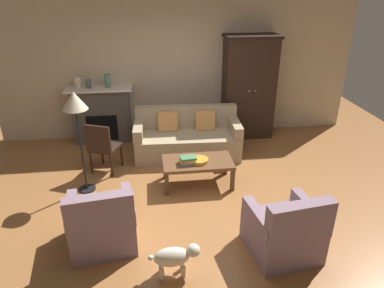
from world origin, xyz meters
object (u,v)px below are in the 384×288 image
at_px(fruit_bowl, 199,160).
at_px(coffee_table, 198,164).
at_px(fireplace, 102,114).
at_px(armchair_near_left, 102,224).
at_px(couch, 187,138).
at_px(armoire, 249,87).
at_px(book_stack, 188,160).
at_px(mantel_vase_slate, 89,84).
at_px(mantel_vase_jade, 108,81).
at_px(armchair_near_right, 285,232).
at_px(side_chair_wooden, 102,145).
at_px(mantel_vase_cream, 78,83).
at_px(dog, 175,257).
at_px(floor_lamp, 75,107).

bearing_deg(fruit_bowl, coffee_table, 112.75).
bearing_deg(fruit_bowl, fireplace, 130.48).
relative_size(fruit_bowl, armchair_near_left, 0.32).
bearing_deg(coffee_table, fireplace, 130.80).
bearing_deg(couch, armchair_near_left, -118.84).
relative_size(armoire, armchair_near_left, 2.34).
height_order(book_stack, mantel_vase_slate, mantel_vase_slate).
xyz_separation_m(mantel_vase_jade, armchair_near_left, (0.13, -3.18, -0.93)).
distance_m(mantel_vase_slate, armchair_near_right, 4.55).
bearing_deg(armchair_near_left, book_stack, 45.41).
bearing_deg(fruit_bowl, mantel_vase_jade, 127.56).
bearing_deg(armchair_near_right, side_chair_wooden, 135.61).
distance_m(mantel_vase_cream, mantel_vase_jade, 0.56).
xyz_separation_m(mantel_vase_slate, side_chair_wooden, (0.32, -1.33, -0.69)).
xyz_separation_m(fruit_bowl, mantel_vase_cream, (-2.06, 1.95, 0.78)).
bearing_deg(mantel_vase_cream, fruit_bowl, -43.43).
height_order(coffee_table, mantel_vase_slate, mantel_vase_slate).
height_order(fireplace, couch, fireplace).
xyz_separation_m(fireplace, couch, (1.62, -0.83, -0.25)).
height_order(fireplace, side_chair_wooden, fireplace).
relative_size(armchair_near_right, side_chair_wooden, 0.98).
distance_m(fruit_bowl, side_chair_wooden, 1.66).
bearing_deg(side_chair_wooden, armchair_near_right, -44.39).
distance_m(armoire, dog, 4.21).
relative_size(mantel_vase_slate, floor_lamp, 0.10).
height_order(armchair_near_left, dog, armchair_near_left).
relative_size(fruit_bowl, mantel_vase_slate, 1.72).
relative_size(mantel_vase_jade, side_chair_wooden, 0.29).
xyz_separation_m(mantel_vase_slate, dog, (1.32, -3.78, -0.96)).
relative_size(fruit_bowl, book_stack, 1.08).
xyz_separation_m(fruit_bowl, armchair_near_left, (-1.37, -1.23, -0.13)).
height_order(book_stack, dog, book_stack).
relative_size(book_stack, mantel_vase_cream, 1.24).
distance_m(armoire, mantel_vase_jade, 2.78).
height_order(side_chair_wooden, dog, side_chair_wooden).
relative_size(fireplace, dog, 2.19).
height_order(armoire, mantel_vase_cream, armoire).
bearing_deg(floor_lamp, mantel_vase_slate, 92.71).
bearing_deg(armoire, mantel_vase_cream, 178.97).
bearing_deg(mantel_vase_slate, dog, -70.72).
relative_size(armoire, mantel_vase_slate, 12.47).
bearing_deg(couch, dog, -99.08).
xyz_separation_m(fruit_bowl, dog, (-0.54, -1.83, -0.20)).
distance_m(fireplace, floor_lamp, 2.04).
distance_m(fruit_bowl, dog, 1.92).
height_order(armoire, armchair_near_left, armoire).
distance_m(coffee_table, mantel_vase_cream, 2.92).
relative_size(fruit_bowl, side_chair_wooden, 0.32).
distance_m(fireplace, coffee_table, 2.55).
distance_m(mantel_vase_jade, floor_lamp, 1.88).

